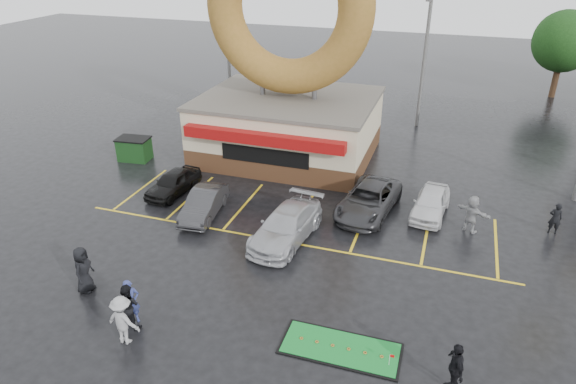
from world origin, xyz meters
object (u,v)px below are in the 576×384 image
(streetlight_left, at_px, (228,48))
(person_cameraman, at_px, (455,368))
(donut_shop, at_px, (288,84))
(dumpster, at_px, (134,150))
(car_dgrey, at_px, (204,204))
(putting_green, at_px, (341,348))
(person_blue, at_px, (131,302))
(car_grey, at_px, (368,200))
(car_silver, at_px, (286,226))
(streetlight_mid, at_px, (424,58))
(car_black, at_px, (173,183))
(car_white, at_px, (431,203))

(streetlight_left, relative_size, person_cameraman, 5.07)
(donut_shop, xyz_separation_m, dumpster, (-8.55, -3.65, -3.81))
(car_dgrey, xyz_separation_m, putting_green, (8.37, -6.71, -0.60))
(person_blue, relative_size, person_cameraman, 0.97)
(donut_shop, distance_m, dumpster, 10.05)
(car_grey, relative_size, person_blue, 2.89)
(car_silver, height_order, person_cameraman, person_cameraman)
(dumpster, bearing_deg, car_grey, -14.66)
(streetlight_mid, distance_m, dumpster, 19.83)
(streetlight_mid, distance_m, putting_green, 23.66)
(car_black, xyz_separation_m, dumpster, (-4.51, 3.25, 0.03))
(person_cameraman, bearing_deg, dumpster, -142.88)
(streetlight_mid, relative_size, car_grey, 1.82)
(dumpster, bearing_deg, person_blue, -63.44)
(donut_shop, height_order, person_cameraman, donut_shop)
(dumpster, bearing_deg, car_silver, -32.78)
(streetlight_mid, relative_size, car_silver, 1.84)
(car_white, bearing_deg, donut_shop, 156.44)
(donut_shop, relative_size, dumpster, 7.50)
(dumpster, bearing_deg, car_white, -10.90)
(car_silver, bearing_deg, streetlight_left, 128.48)
(car_grey, relative_size, car_white, 1.31)
(car_black, xyz_separation_m, car_grey, (10.09, 1.17, 0.07))
(car_black, xyz_separation_m, person_blue, (3.70, -9.34, 0.24))
(car_black, height_order, car_silver, car_silver)
(car_white, bearing_deg, dumpster, -178.85)
(streetlight_mid, xyz_separation_m, dumpster, (-15.55, -11.59, -4.13))
(car_black, bearing_deg, car_dgrey, -24.60)
(putting_green, bearing_deg, streetlight_left, 122.15)
(streetlight_left, distance_m, car_black, 14.75)
(streetlight_mid, relative_size, person_blue, 5.25)
(car_dgrey, relative_size, putting_green, 0.96)
(car_black, height_order, car_dgrey, car_dgrey)
(person_cameraman, relative_size, dumpster, 0.99)
(person_cameraman, bearing_deg, streetlight_mid, 168.08)
(streetlight_mid, bearing_deg, car_black, -126.65)
(car_black, distance_m, car_silver, 7.51)
(car_silver, xyz_separation_m, putting_green, (3.89, -5.88, -0.68))
(car_silver, distance_m, car_grey, 4.72)
(person_blue, bearing_deg, car_white, 6.45)
(car_grey, xyz_separation_m, putting_green, (0.89, -9.52, -0.66))
(car_grey, distance_m, dumpster, 14.75)
(car_silver, relative_size, person_cameraman, 2.76)
(streetlight_left, xyz_separation_m, car_white, (15.95, -11.92, -4.14))
(streetlight_left, relative_size, car_silver, 1.84)
(donut_shop, bearing_deg, car_black, -120.38)
(car_silver, bearing_deg, car_white, 43.45)
(car_grey, relative_size, putting_green, 1.24)
(donut_shop, xyz_separation_m, car_white, (8.95, -4.97, -3.82))
(car_white, bearing_deg, putting_green, -95.61)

